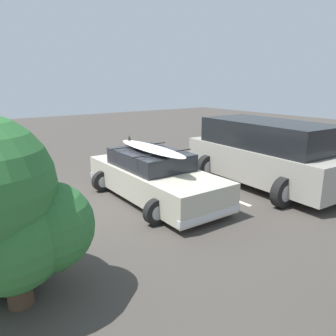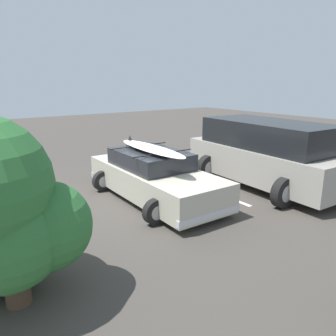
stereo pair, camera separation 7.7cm
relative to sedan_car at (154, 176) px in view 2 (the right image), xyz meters
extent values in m
cube|color=#423D38|center=(0.30, -0.08, -0.61)|extent=(44.00, 44.00, 0.02)
cube|color=silver|center=(-1.61, 0.03, -0.60)|extent=(0.12, 3.64, 0.00)
cube|color=#B7B29E|center=(0.00, 0.03, -0.11)|extent=(1.67, 4.34, 0.67)
cube|color=#23262B|center=(0.00, -0.14, 0.43)|extent=(1.45, 2.09, 0.41)
cube|color=silver|center=(0.02, 2.15, -0.33)|extent=(1.66, 0.12, 0.14)
cube|color=silver|center=(-0.02, -2.08, -0.33)|extent=(1.66, 0.12, 0.14)
cylinder|color=black|center=(-0.82, 1.38, -0.32)|extent=(0.56, 0.18, 0.56)
cylinder|color=#99999E|center=(-0.82, 1.38, -0.32)|extent=(0.31, 0.19, 0.31)
cylinder|color=black|center=(0.84, 1.36, -0.32)|extent=(0.56, 0.18, 0.56)
cylinder|color=#99999E|center=(0.84, 1.36, -0.32)|extent=(0.31, 0.19, 0.31)
cylinder|color=black|center=(-0.85, -1.30, -0.32)|extent=(0.56, 0.18, 0.56)
cylinder|color=#99999E|center=(-0.85, -1.30, -0.32)|extent=(0.31, 0.19, 0.31)
cylinder|color=black|center=(0.81, -1.31, -0.32)|extent=(0.56, 0.18, 0.56)
cylinder|color=#99999E|center=(0.81, -1.31, -0.32)|extent=(0.31, 0.19, 0.31)
cylinder|color=black|center=(0.00, 0.43, 0.67)|extent=(1.71, 0.05, 0.03)
cylinder|color=black|center=(-0.01, -0.71, 0.67)|extent=(1.71, 0.05, 0.03)
ellipsoid|color=white|center=(0.07, 0.01, 0.73)|extent=(0.65, 2.79, 0.09)
cone|color=black|center=(0.05, -1.10, 0.85)|extent=(0.10, 0.10, 0.14)
cube|color=#9E998E|center=(-3.21, 0.97, 0.10)|extent=(2.14, 4.82, 0.91)
cube|color=black|center=(-3.21, 0.97, 0.91)|extent=(1.94, 3.77, 0.72)
cylinder|color=black|center=(-3.34, -1.49, 0.20)|extent=(0.67, 0.21, 0.67)
cylinder|color=black|center=(-4.12, 2.43, -0.23)|extent=(0.74, 0.22, 0.74)
cylinder|color=#99999E|center=(-4.12, 2.43, -0.23)|extent=(0.41, 0.23, 0.41)
cylinder|color=black|center=(-2.17, 2.34, -0.23)|extent=(0.74, 0.22, 0.74)
cylinder|color=#99999E|center=(-2.17, 2.34, -0.23)|extent=(0.41, 0.23, 0.41)
cylinder|color=black|center=(-4.26, -0.40, -0.23)|extent=(0.74, 0.22, 0.74)
cylinder|color=#99999E|center=(-4.26, -0.40, -0.23)|extent=(0.41, 0.23, 0.41)
cylinder|color=black|center=(-2.31, -0.50, -0.23)|extent=(0.74, 0.22, 0.74)
cylinder|color=#99999E|center=(-2.31, -0.50, -0.23)|extent=(0.41, 0.23, 0.41)
cylinder|color=#4C3828|center=(3.78, 2.42, -0.33)|extent=(0.34, 0.34, 0.54)
sphere|color=#2D6B33|center=(3.82, 1.93, 0.36)|extent=(1.85, 1.85, 1.85)
sphere|color=#2D6B33|center=(3.33, 2.46, 0.45)|extent=(1.24, 1.24, 1.24)
sphere|color=#2D6B33|center=(3.82, 2.45, 0.88)|extent=(1.13, 1.13, 1.13)
sphere|color=#2D6B33|center=(3.82, 2.47, 0.43)|extent=(1.42, 1.42, 1.42)
camera|label=1|loc=(4.42, 6.70, 2.35)|focal=35.00mm
camera|label=2|loc=(4.36, 6.74, 2.35)|focal=35.00mm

